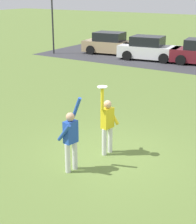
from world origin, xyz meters
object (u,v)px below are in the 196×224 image
object	(u,v)px
parked_car_tan	(111,44)
parked_car_white	(149,49)
frisbee_disc	(102,87)
person_defender	(71,137)
person_catcher	(107,122)
lamppost_by_lot	(52,18)

from	to	relation	value
parked_car_tan	parked_car_white	xyz separation A→B (m)	(3.41, -0.62, 0.00)
frisbee_disc	person_defender	bearing A→B (deg)	-100.20
person_catcher	frisbee_disc	bearing A→B (deg)	0.00
person_catcher	person_defender	world-z (taller)	person_catcher
parked_car_tan	lamppost_by_lot	distance (m)	4.67
parked_car_white	lamppost_by_lot	size ratio (longest dim) A/B	1.01
lamppost_by_lot	person_catcher	bearing A→B (deg)	-45.60
frisbee_disc	parked_car_white	size ratio (longest dim) A/B	0.06
person_catcher	parked_car_white	xyz separation A→B (m)	(-5.36, 14.31, -0.25)
lamppost_by_lot	person_defender	bearing A→B (deg)	-49.24
lamppost_by_lot	parked_car_white	bearing A→B (deg)	13.01
person_defender	parked_car_tan	distance (m)	18.44
frisbee_disc	parked_car_white	distance (m)	15.53
person_catcher	lamppost_by_lot	distance (m)	17.81
parked_car_tan	parked_car_white	distance (m)	3.47
lamppost_by_lot	parked_car_tan	bearing A→B (deg)	31.70
person_catcher	parked_car_tan	bearing A→B (deg)	-139.38
person_defender	frisbee_disc	size ratio (longest dim) A/B	7.39
parked_car_white	frisbee_disc	bearing A→B (deg)	-77.45
person_defender	lamppost_by_lot	bearing A→B (deg)	50.96
person_defender	frisbee_disc	distance (m)	1.65
parked_car_white	lamppost_by_lot	distance (m)	7.48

